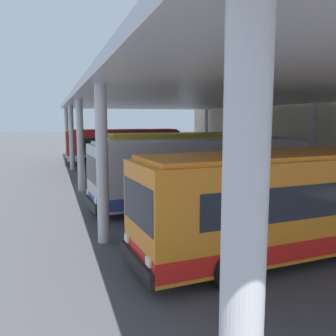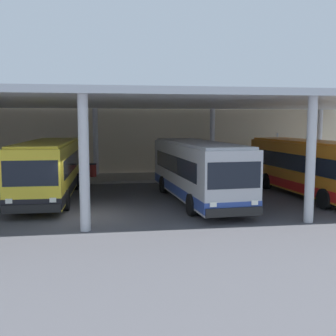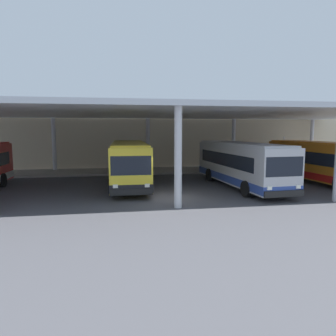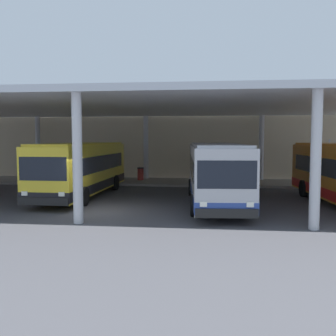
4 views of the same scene
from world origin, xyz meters
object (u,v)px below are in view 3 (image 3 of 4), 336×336
bus_middle_bay (240,164)px  bus_far_bay (321,162)px  bench_waiting (120,165)px  trash_bin (148,164)px  bus_second_bay (129,163)px  banner_sign (283,151)px

bus_middle_bay → bus_far_bay: bearing=3.6°
bus_far_bay → bench_waiting: bus_far_bay is taller
bus_middle_bay → bench_waiting: bearing=132.9°
bus_far_bay → trash_bin: bearing=144.2°
bus_second_bay → banner_sign: (15.93, 6.37, 0.32)m
bus_second_bay → trash_bin: (2.09, 7.49, -0.98)m
bus_far_bay → banner_sign: 7.99m
bus_middle_bay → bench_waiting: (-8.50, 9.14, -0.99)m
bench_waiting → banner_sign: bearing=-3.0°
bus_second_bay → banner_sign: 17.17m
bus_middle_bay → bench_waiting: 12.52m
banner_sign → trash_bin: bearing=175.4°
bench_waiting → bus_middle_bay: bearing=-47.1°
bus_second_bay → banner_sign: banner_sign is taller
trash_bin → banner_sign: bearing=-4.6°
bus_middle_bay → bench_waiting: size_ratio=5.94×
bus_second_bay → bus_far_bay: same height
banner_sign → bench_waiting: bearing=177.0°
bus_far_bay → bench_waiting: bearing=150.0°
bus_second_bay → bus_far_bay: size_ratio=0.99×
bench_waiting → trash_bin: size_ratio=1.84×
bus_second_bay → bus_middle_bay: size_ratio=0.99×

